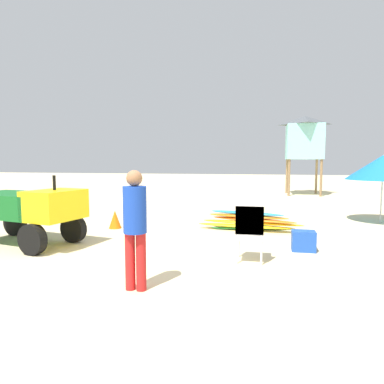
% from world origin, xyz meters
% --- Properties ---
extents(ground, '(80.00, 80.00, 0.00)m').
position_xyz_m(ground, '(0.00, 0.00, 0.00)').
color(ground, beige).
extents(utility_cart, '(2.73, 1.72, 1.50)m').
position_xyz_m(utility_cart, '(-2.74, 0.68, 0.78)').
color(utility_cart, '#146023').
rests_on(utility_cart, ground).
extents(stacked_plastic_chairs, '(0.48, 0.48, 1.11)m').
position_xyz_m(stacked_plastic_chairs, '(1.96, 0.35, 0.65)').
color(stacked_plastic_chairs, white).
rests_on(stacked_plastic_chairs, ground).
extents(surfboard_pile, '(2.70, 0.87, 0.48)m').
position_xyz_m(surfboard_pile, '(1.86, 3.19, 0.23)').
color(surfboard_pile, green).
rests_on(surfboard_pile, ground).
extents(lifeguard_near_center, '(0.32, 0.32, 1.67)m').
position_xyz_m(lifeguard_near_center, '(0.47, -1.25, 0.96)').
color(lifeguard_near_center, red).
rests_on(lifeguard_near_center, ground).
extents(lifeguard_tower, '(1.98, 1.98, 4.13)m').
position_xyz_m(lifeguard_tower, '(4.28, 13.15, 3.01)').
color(lifeguard_tower, olive).
rests_on(lifeguard_tower, ground).
extents(beach_umbrella_left, '(2.03, 2.03, 1.96)m').
position_xyz_m(beach_umbrella_left, '(5.54, 5.04, 1.61)').
color(beach_umbrella_left, beige).
rests_on(beach_umbrella_left, ground).
extents(traffic_cone_near, '(0.33, 0.33, 0.47)m').
position_xyz_m(traffic_cone_near, '(-1.66, 2.72, 0.24)').
color(traffic_cone_near, orange).
rests_on(traffic_cone_near, ground).
extents(cooler_box, '(0.45, 0.34, 0.40)m').
position_xyz_m(cooler_box, '(2.99, 1.36, 0.20)').
color(cooler_box, blue).
rests_on(cooler_box, ground).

